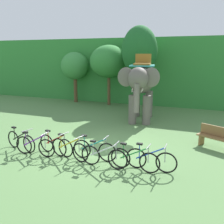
{
  "coord_description": "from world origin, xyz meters",
  "views": [
    {
      "loc": [
        4.09,
        -9.03,
        3.76
      ],
      "look_at": [
        0.17,
        1.0,
        1.3
      ],
      "focal_mm": 40.72,
      "sensor_mm": 36.0,
      "label": 1
    }
  ],
  "objects": [
    {
      "name": "bike_green",
      "position": [
        1.95,
        -1.53,
        0.39
      ],
      "size": [
        1.71,
        0.52,
        0.92
      ],
      "color": "black",
      "rests_on": "ground"
    },
    {
      "name": "bike_yellow",
      "position": [
        -0.52,
        -1.49,
        0.39
      ],
      "size": [
        1.69,
        0.52,
        0.92
      ],
      "color": "black",
      "rests_on": "ground"
    },
    {
      "name": "bike_red",
      "position": [
        -1.24,
        -1.28,
        0.39
      ],
      "size": [
        1.69,
        0.54,
        0.92
      ],
      "color": "black",
      "rests_on": "ground"
    },
    {
      "name": "tree_left",
      "position": [
        -3.03,
        8.56,
        3.22
      ],
      "size": [
        2.78,
        2.78,
        4.42
      ],
      "color": "brown",
      "rests_on": "ground"
    },
    {
      "name": "foliage_hedge",
      "position": [
        0.0,
        12.36,
        2.47
      ],
      "size": [
        36.0,
        6.0,
        4.95
      ],
      "primitive_type": "cube",
      "color": "#338438",
      "rests_on": "ground"
    },
    {
      "name": "bike_white",
      "position": [
        0.91,
        -1.66,
        0.39
      ],
      "size": [
        1.71,
        0.52,
        0.92
      ],
      "color": "black",
      "rests_on": "ground"
    },
    {
      "name": "elephant",
      "position": [
        0.48,
        4.64,
        2.2
      ],
      "size": [
        2.27,
        4.24,
        3.78
      ],
      "color": "#665E56",
      "rests_on": "ground"
    },
    {
      "name": "bike_blue",
      "position": [
        2.45,
        -1.33,
        0.39
      ],
      "size": [
        1.71,
        0.52,
        0.92
      ],
      "color": "black",
      "rests_on": "ground"
    },
    {
      "name": "tree_far_left",
      "position": [
        -0.45,
        7.56,
        3.97
      ],
      "size": [
        2.33,
        2.33,
        5.58
      ],
      "color": "brown",
      "rests_on": "ground"
    },
    {
      "name": "wooden_bench",
      "position": [
        4.47,
        1.69,
        0.48
      ],
      "size": [
        1.52,
        1.05,
        0.89
      ],
      "color": "brown",
      "rests_on": "ground"
    },
    {
      "name": "bike_purple",
      "position": [
        -1.91,
        -1.67,
        0.39
      ],
      "size": [
        1.71,
        0.52,
        0.92
      ],
      "color": "black",
      "rests_on": "ground"
    },
    {
      "name": "bike_black",
      "position": [
        -2.79,
        -1.41,
        0.39
      ],
      "size": [
        1.68,
        0.58,
        0.92
      ],
      "color": "black",
      "rests_on": "ground"
    },
    {
      "name": "tree_far_right",
      "position": [
        -5.93,
        8.64,
        2.84
      ],
      "size": [
        2.15,
        2.15,
        3.93
      ],
      "color": "brown",
      "rests_on": "ground"
    },
    {
      "name": "bike_teal",
      "position": [
        0.35,
        -1.22,
        0.39
      ],
      "size": [
        1.71,
        0.52,
        0.92
      ],
      "color": "black",
      "rests_on": "ground"
    },
    {
      "name": "ground_plane",
      "position": [
        0.0,
        0.0,
        0.0
      ],
      "size": [
        80.0,
        80.0,
        0.0
      ],
      "primitive_type": "plane",
      "color": "#567F47"
    }
  ]
}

